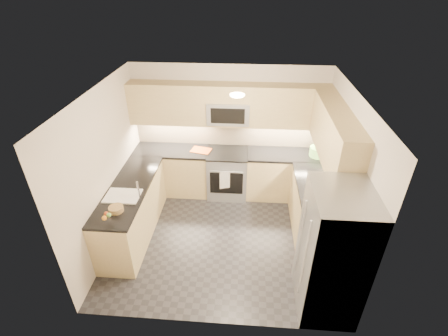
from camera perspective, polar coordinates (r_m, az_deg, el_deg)
floor at (r=5.65m, az=-0.27°, el=-11.88°), size 3.60×3.20×0.00m
ceiling at (r=4.34m, az=-0.36°, el=12.92°), size 3.60×3.20×0.02m
wall_back at (r=6.29m, az=0.87°, el=6.71°), size 3.60×0.02×2.50m
wall_front at (r=3.64m, az=-2.40°, el=-14.74°), size 3.60×0.02×2.50m
wall_left at (r=5.32m, az=-20.02°, el=-0.28°), size 0.02×3.20×2.50m
wall_right at (r=5.09m, az=20.36°, el=-1.88°), size 0.02×3.20×2.50m
base_cab_back_left at (r=6.56m, az=-8.91°, el=-0.54°), size 1.42×0.60×0.90m
base_cab_back_right at (r=6.44m, az=10.36°, el=-1.31°), size 1.42×0.60×0.90m
base_cab_right at (r=5.58m, az=15.53°, el=-7.83°), size 0.60×1.70×0.90m
base_cab_peninsula at (r=5.65m, az=-15.75°, el=-7.32°), size 0.60×2.00×0.90m
countertop_back_left at (r=6.32m, az=-9.25°, el=3.08°), size 1.42×0.63×0.04m
countertop_back_right at (r=6.20m, az=10.77°, el=2.35°), size 1.42×0.63×0.04m
countertop_right at (r=5.31m, az=16.23°, el=-3.88°), size 0.63×1.70×0.04m
countertop_peninsula at (r=5.38m, az=-16.46°, el=-3.40°), size 0.63×2.00×0.04m
upper_cab_back at (r=5.91m, az=0.80°, el=11.07°), size 3.60×0.35×0.75m
upper_cab_right at (r=5.00m, az=18.91°, el=5.43°), size 0.35×1.95×0.75m
backsplash_back at (r=6.31m, az=0.86°, el=6.23°), size 3.60×0.01×0.51m
backsplash_right at (r=5.48m, az=19.14°, el=0.21°), size 0.01×2.30×0.51m
gas_range at (r=6.38m, az=0.63°, el=-1.02°), size 0.76×0.65×0.91m
range_cooktop at (r=6.15m, az=0.65°, el=2.61°), size 0.76×0.65×0.03m
oven_door_glass at (r=6.11m, az=0.42°, el=-2.71°), size 0.62×0.02×0.45m
oven_handle at (r=5.95m, az=0.42°, el=-0.66°), size 0.60×0.02×0.02m
microwave at (r=5.93m, az=0.78°, el=9.86°), size 0.76×0.40×0.40m
microwave_door at (r=5.74m, az=0.65°, el=9.11°), size 0.60×0.01×0.28m
refrigerator at (r=4.34m, az=18.46°, el=-14.00°), size 0.70×0.90×1.80m
fridge_handle_left at (r=4.10m, az=13.91°, el=-15.36°), size 0.02×0.02×1.20m
fridge_handle_right at (r=4.35m, az=13.27°, el=-11.92°), size 0.02×0.02×1.20m
sink_basin at (r=5.22m, az=-17.26°, el=-5.31°), size 0.52×0.38×0.16m
faucet at (r=5.02m, az=-14.84°, el=-3.69°), size 0.03×0.03×0.28m
utensil_bowl at (r=6.21m, az=16.19°, el=2.77°), size 0.32×0.32×0.18m
cutting_board at (r=6.21m, az=-4.06°, el=3.13°), size 0.42×0.34×0.01m
fruit_basket at (r=4.89m, az=-18.45°, el=-6.86°), size 0.27×0.27×0.08m
fruit_apple at (r=4.72m, az=-20.00°, el=-7.55°), size 0.06×0.06×0.06m
fruit_pear at (r=4.68m, az=-19.59°, el=-7.80°), size 0.06×0.06×0.06m
dish_towel_check at (r=6.02m, az=0.13°, el=-2.12°), size 0.19×0.07×0.36m
fruit_orange at (r=4.66m, az=-20.30°, el=-8.25°), size 0.07×0.07×0.07m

